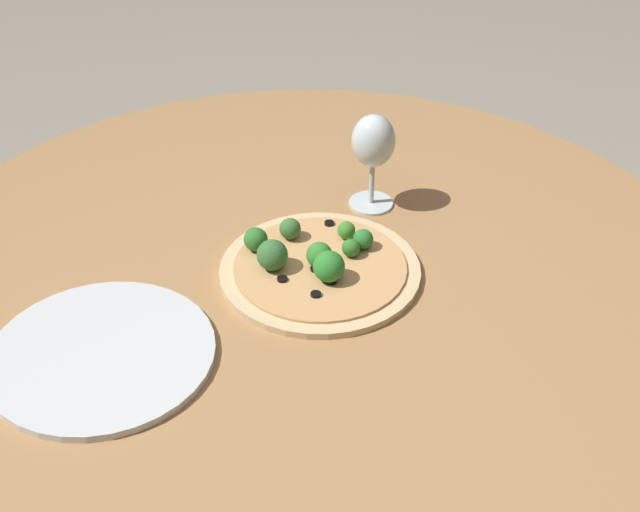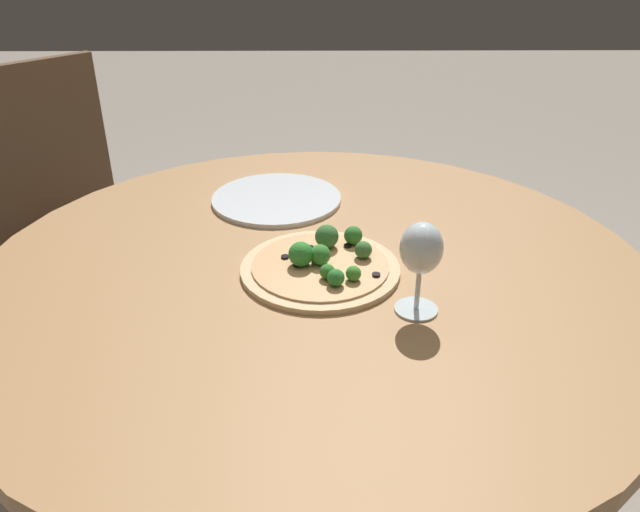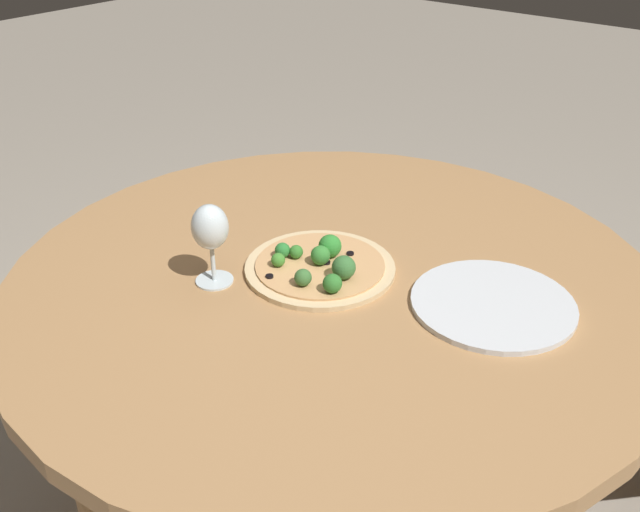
{
  "view_description": "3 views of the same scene",
  "coord_description": "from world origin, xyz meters",
  "views": [
    {
      "loc": [
        -0.24,
        -0.93,
        1.5
      ],
      "look_at": [
        0.02,
        0.01,
        0.79
      ],
      "focal_mm": 50.0,
      "sensor_mm": 36.0,
      "label": 1
    },
    {
      "loc": [
        0.96,
        0.0,
        1.3
      ],
      "look_at": [
        0.02,
        0.01,
        0.79
      ],
      "focal_mm": 35.0,
      "sensor_mm": 36.0,
      "label": 2
    },
    {
      "loc": [
        -0.68,
        0.88,
        1.43
      ],
      "look_at": [
        0.02,
        0.01,
        0.79
      ],
      "focal_mm": 40.0,
      "sensor_mm": 36.0,
      "label": 3
    }
  ],
  "objects": [
    {
      "name": "dining_table",
      "position": [
        0.0,
        0.0,
        0.69
      ],
      "size": [
        1.19,
        1.19,
        0.76
      ],
      "color": "#A87A4C",
      "rests_on": "ground_plane"
    },
    {
      "name": "pizza",
      "position": [
        0.02,
        0.01,
        0.77
      ],
      "size": [
        0.28,
        0.28,
        0.06
      ],
      "color": "#DBBC89",
      "rests_on": "dining_table"
    },
    {
      "name": "wine_glass",
      "position": [
        0.15,
        0.16,
        0.86
      ],
      "size": [
        0.07,
        0.07,
        0.15
      ],
      "color": "silver",
      "rests_on": "dining_table"
    },
    {
      "name": "plate_near",
      "position": [
        -0.28,
        -0.08,
        0.76
      ],
      "size": [
        0.28,
        0.28,
        0.01
      ],
      "color": "silver",
      "rests_on": "dining_table"
    },
    {
      "name": "chair",
      "position": [
        -0.65,
        -0.69,
        0.51
      ],
      "size": [
        0.57,
        0.57,
        0.96
      ],
      "rotation": [
        0.0,
        0.0,
        -3.9
      ],
      "color": "brown",
      "rests_on": "ground_plane"
    }
  ]
}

